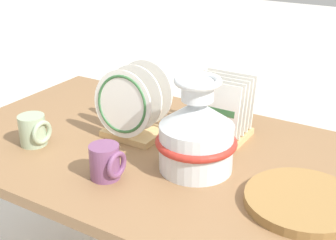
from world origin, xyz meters
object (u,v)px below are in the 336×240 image
object	(u,v)px
dish_rack_square_plates	(221,114)
wicker_charger_stack	(303,201)
ceramic_vase	(196,133)
mug_plum_glaze	(106,162)
mug_sage_glaze	(34,130)
dish_rack_round_plates	(132,110)

from	to	relation	value
dish_rack_square_plates	wicker_charger_stack	xyz separation A→B (m)	(0.37, -0.27, -0.07)
ceramic_vase	dish_rack_square_plates	size ratio (longest dim) A/B	1.37
mug_plum_glaze	dish_rack_square_plates	bearing A→B (deg)	69.69
ceramic_vase	mug_sage_glaze	world-z (taller)	ceramic_vase
mug_plum_glaze	wicker_charger_stack	bearing A→B (deg)	16.42
mug_plum_glaze	dish_rack_round_plates	bearing A→B (deg)	109.82
dish_rack_round_plates	mug_plum_glaze	size ratio (longest dim) A/B	2.43
mug_plum_glaze	mug_sage_glaze	bearing A→B (deg)	172.43
wicker_charger_stack	mug_sage_glaze	world-z (taller)	mug_sage_glaze
dish_rack_round_plates	dish_rack_square_plates	bearing A→B (deg)	32.63
wicker_charger_stack	mug_plum_glaze	size ratio (longest dim) A/B	3.00
wicker_charger_stack	mug_sage_glaze	bearing A→B (deg)	-172.69
ceramic_vase	wicker_charger_stack	world-z (taller)	ceramic_vase
ceramic_vase	wicker_charger_stack	xyz separation A→B (m)	(0.33, -0.03, -0.10)
wicker_charger_stack	mug_plum_glaze	distance (m)	0.55
wicker_charger_stack	mug_sage_glaze	distance (m)	0.87
wicker_charger_stack	dish_rack_square_plates	bearing A→B (deg)	143.81
dish_rack_square_plates	mug_plum_glaze	distance (m)	0.45
dish_rack_square_plates	wicker_charger_stack	bearing A→B (deg)	-36.19
dish_rack_round_plates	wicker_charger_stack	xyz separation A→B (m)	(0.62, -0.11, -0.08)
dish_rack_round_plates	mug_sage_glaze	size ratio (longest dim) A/B	2.43
ceramic_vase	wicker_charger_stack	distance (m)	0.35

